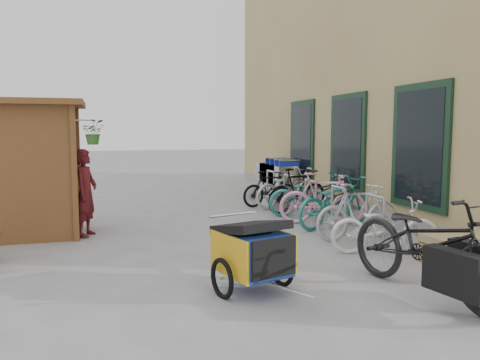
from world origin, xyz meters
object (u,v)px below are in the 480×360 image
object	(u,v)px
bike_1	(358,211)
bike_7	(269,189)
shopping_carts	(276,173)
cargo_bike	(430,245)
kiosk	(16,149)
bike_2	(335,202)
bike_4	(310,195)
bike_6	(287,188)
child_trailer	(253,250)
person_kiosk	(86,193)
bike_3	(323,198)
pallet_stack	(477,254)
bike_0	(385,226)
bike_5	(298,190)

from	to	relation	value
bike_1	bike_7	xyz separation A→B (m)	(-0.22, 3.82, -0.05)
shopping_carts	cargo_bike	bearing A→B (deg)	-99.07
shopping_carts	bike_7	world-z (taller)	shopping_carts
kiosk	bike_7	size ratio (longest dim) A/B	1.69
bike_2	bike_4	size ratio (longest dim) A/B	1.04
bike_2	bike_6	bearing A→B (deg)	-17.39
child_trailer	person_kiosk	distance (m)	4.10
bike_3	person_kiosk	bearing A→B (deg)	106.80
bike_3	bike_1	bearing A→B (deg)	-161.94
kiosk	pallet_stack	xyz separation A→B (m)	(6.28, -3.87, -1.34)
kiosk	bike_6	xyz separation A→B (m)	(5.73, 1.59, -1.06)
shopping_carts	bike_6	distance (m)	2.26
bike_0	bike_1	distance (m)	0.95
kiosk	bike_0	world-z (taller)	kiosk
kiosk	bike_3	bearing A→B (deg)	-4.77
bike_4	bike_5	xyz separation A→B (m)	(-0.08, 0.49, 0.04)
bike_2	bike_6	distance (m)	2.43
bike_7	kiosk	bearing A→B (deg)	98.54
cargo_bike	bike_3	bearing A→B (deg)	69.60
bike_0	bike_1	bearing A→B (deg)	11.90
bike_0	bike_6	world-z (taller)	bike_6
person_kiosk	bike_6	world-z (taller)	person_kiosk
pallet_stack	bike_0	distance (m)	1.30
child_trailer	bike_2	size ratio (longest dim) A/B	0.81
child_trailer	person_kiosk	size ratio (longest dim) A/B	0.99
bike_6	child_trailer	bearing A→B (deg)	135.89
child_trailer	bike_0	bearing A→B (deg)	7.40
cargo_bike	bike_7	distance (m)	6.52
bike_6	pallet_stack	bearing A→B (deg)	167.53
bike_0	bike_3	bearing A→B (deg)	14.37
child_trailer	bike_3	distance (m)	4.24
bike_5	bike_7	world-z (taller)	bike_5
bike_5	bike_7	bearing A→B (deg)	-3.64
kiosk	bike_5	bearing A→B (deg)	8.46
pallet_stack	cargo_bike	xyz separation A→B (m)	(-1.33, -0.70, 0.38)
kiosk	shopping_carts	world-z (taller)	kiosk
cargo_bike	bike_3	xyz separation A→B (m)	(0.71, 4.10, -0.07)
shopping_carts	bike_4	xyz separation A→B (m)	(-0.50, -3.43, -0.16)
bike_6	shopping_carts	bearing A→B (deg)	-32.11
kiosk	bike_4	xyz separation A→B (m)	(5.77, 0.36, -1.07)
kiosk	pallet_stack	size ratio (longest dim) A/B	2.08
bike_0	bike_1	size ratio (longest dim) A/B	0.99
child_trailer	bike_2	bearing A→B (deg)	33.30
bike_6	person_kiosk	bearing A→B (deg)	93.73
bike_2	person_kiosk	bearing A→B (deg)	65.16
person_kiosk	bike_3	size ratio (longest dim) A/B	0.90
bike_7	child_trailer	bearing A→B (deg)	147.03
child_trailer	person_kiosk	world-z (taller)	person_kiosk
person_kiosk	bike_7	bearing A→B (deg)	-42.02
child_trailer	bike_7	world-z (taller)	bike_7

